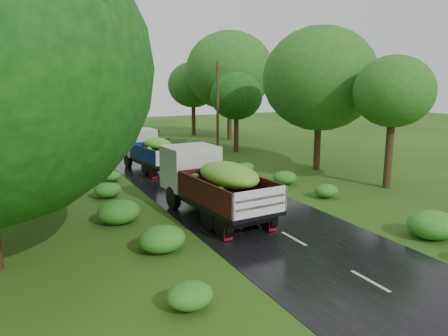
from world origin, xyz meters
TOP-DOWN VIEW (x-y plane):
  - ground at (0.00, 0.00)m, footprint 120.00×120.00m
  - road at (0.00, 5.00)m, footprint 6.50×80.00m
  - road_lines at (0.00, 6.00)m, footprint 0.12×69.60m
  - truck_near at (-1.61, 8.10)m, footprint 2.95×7.05m
  - truck_far at (-1.13, 19.18)m, footprint 2.86×6.35m
  - utility_pole at (4.25, 19.81)m, footprint 1.22×0.53m
  - trees_right at (9.31, 23.29)m, footprint 6.52×29.95m
  - shrubs at (0.00, 14.00)m, footprint 11.90×44.00m

SIDE VIEW (x-z plane):
  - ground at x=0.00m, z-range 0.00..0.00m
  - road at x=0.00m, z-range 0.00..0.02m
  - road_lines at x=0.00m, z-range 0.02..0.02m
  - shrubs at x=0.00m, z-range 0.00..0.70m
  - truck_far at x=-1.13m, z-range 0.17..2.75m
  - truck_near at x=-1.61m, z-range 0.19..3.09m
  - utility_pole at x=4.25m, z-range 0.11..7.36m
  - trees_right at x=9.31m, z-range 1.54..10.23m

